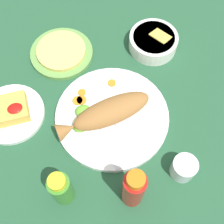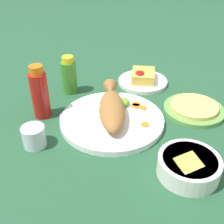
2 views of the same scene
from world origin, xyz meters
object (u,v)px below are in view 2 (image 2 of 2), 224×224
at_px(salt_cup, 34,137).
at_px(tortilla_plate, 194,110).
at_px(fork_near, 86,117).
at_px(hot_sauce_bottle_green, 69,76).
at_px(hot_sauce_bottle_red, 40,93).
at_px(side_plate_fries, 143,82).
at_px(main_plate, 112,120).
at_px(fried_fish, 112,107).
at_px(fork_far, 90,109).
at_px(guacamole_bowl, 189,165).

distance_m(salt_cup, tortilla_plate, 0.51).
xyz_separation_m(fork_near, salt_cup, (0.12, -0.12, 0.01)).
distance_m(hot_sauce_bottle_green, salt_cup, 0.31).
relative_size(hot_sauce_bottle_red, salt_cup, 2.71).
distance_m(salt_cup, side_plate_fries, 0.50).
height_order(main_plate, fried_fish, fried_fish).
xyz_separation_m(fork_near, tortilla_plate, (-0.10, 0.34, -0.01)).
relative_size(fork_far, side_plate_fries, 0.99).
distance_m(fried_fish, side_plate_fries, 0.28).
height_order(main_plate, hot_sauce_bottle_green, hot_sauce_bottle_green).
distance_m(main_plate, guacamole_bowl, 0.29).
bearing_deg(hot_sauce_bottle_green, hot_sauce_bottle_red, -16.93).
bearing_deg(fork_far, salt_cup, 46.20).
relative_size(fried_fish, salt_cup, 4.33).
xyz_separation_m(main_plate, fork_far, (-0.03, -0.08, 0.01)).
bearing_deg(fork_near, fork_far, -101.88).
bearing_deg(hot_sauce_bottle_green, guacamole_bowl, 46.48).
distance_m(hot_sauce_bottle_red, hot_sauce_bottle_green, 0.17).
relative_size(main_plate, hot_sauce_bottle_red, 1.85).
height_order(fork_near, hot_sauce_bottle_green, hot_sauce_bottle_green).
height_order(hot_sauce_bottle_green, salt_cup, hot_sauce_bottle_green).
distance_m(fork_far, hot_sauce_bottle_green, 0.18).
bearing_deg(guacamole_bowl, tortilla_plate, 170.45).
xyz_separation_m(main_plate, hot_sauce_bottle_red, (-0.01, -0.22, 0.07)).
height_order(salt_cup, guacamole_bowl, guacamole_bowl).
height_order(salt_cup, side_plate_fries, salt_cup).
xyz_separation_m(hot_sauce_bottle_green, salt_cup, (0.31, -0.02, -0.04)).
bearing_deg(hot_sauce_bottle_green, main_plate, 45.35).
height_order(fork_far, hot_sauce_bottle_green, hot_sauce_bottle_green).
relative_size(salt_cup, side_plate_fries, 0.34).
xyz_separation_m(hot_sauce_bottle_red, salt_cup, (0.14, 0.03, -0.06)).
relative_size(side_plate_fries, guacamole_bowl, 1.24).
bearing_deg(fork_far, fork_near, 75.12).
xyz_separation_m(fried_fish, guacamole_bowl, (0.21, 0.21, -0.02)).
xyz_separation_m(fried_fish, salt_cup, (0.15, -0.20, -0.02)).
bearing_deg(tortilla_plate, fork_far, -80.04).
height_order(fried_fish, fork_far, fried_fish).
bearing_deg(side_plate_fries, main_plate, -17.56).
height_order(main_plate, guacamole_bowl, guacamole_bowl).
relative_size(hot_sauce_bottle_red, hot_sauce_bottle_green, 1.26).
height_order(fork_far, hot_sauce_bottle_red, hot_sauce_bottle_red).
bearing_deg(fork_near, side_plate_fries, -125.17).
relative_size(fork_far, salt_cup, 2.91).
bearing_deg(salt_cup, guacamole_bowl, 81.72).
bearing_deg(fork_far, hot_sauce_bottle_red, 1.37).
xyz_separation_m(hot_sauce_bottle_red, tortilla_plate, (-0.08, 0.48, -0.07)).
bearing_deg(main_plate, hot_sauce_bottle_red, -92.80).
relative_size(guacamole_bowl, tortilla_plate, 0.77).
distance_m(main_plate, fork_far, 0.08).
bearing_deg(fork_far, main_plate, 147.81).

